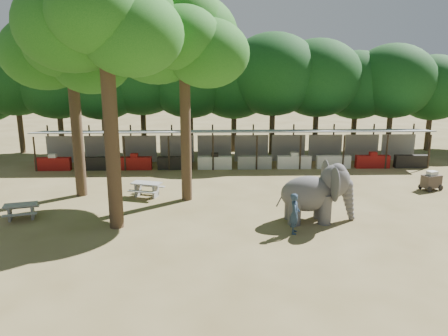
{
  "coord_description": "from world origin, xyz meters",
  "views": [
    {
      "loc": [
        -1.7,
        -16.92,
        7.37
      ],
      "look_at": [
        -1.0,
        5.0,
        2.0
      ],
      "focal_mm": 35.0,
      "sensor_mm": 36.0,
      "label": 1
    }
  ],
  "objects_px": {
    "yard_tree_left": "(69,45)",
    "cart_back": "(431,181)",
    "yard_tree_back": "(181,38)",
    "elephant": "(317,193)",
    "picnic_table_far": "(147,187)",
    "yard_tree_center": "(102,16)",
    "picnic_table_near": "(21,209)",
    "handler": "(295,213)"
  },
  "relations": [
    {
      "from": "yard_tree_left",
      "to": "cart_back",
      "type": "xyz_separation_m",
      "value": [
        20.4,
        0.18,
        -7.64
      ]
    },
    {
      "from": "yard_tree_back",
      "to": "elephant",
      "type": "xyz_separation_m",
      "value": [
        6.43,
        -3.71,
        -7.15
      ]
    },
    {
      "from": "picnic_table_far",
      "to": "cart_back",
      "type": "distance_m",
      "value": 16.56
    },
    {
      "from": "yard_tree_center",
      "to": "cart_back",
      "type": "distance_m",
      "value": 20.11
    },
    {
      "from": "elephant",
      "to": "yard_tree_center",
      "type": "bearing_deg",
      "value": -179.98
    },
    {
      "from": "picnic_table_far",
      "to": "cart_back",
      "type": "relative_size",
      "value": 1.48
    },
    {
      "from": "elephant",
      "to": "picnic_table_near",
      "type": "relative_size",
      "value": 2.01
    },
    {
      "from": "picnic_table_near",
      "to": "picnic_table_far",
      "type": "relative_size",
      "value": 0.91
    },
    {
      "from": "yard_tree_center",
      "to": "handler",
      "type": "height_order",
      "value": "yard_tree_center"
    },
    {
      "from": "yard_tree_left",
      "to": "picnic_table_far",
      "type": "distance_m",
      "value": 8.61
    },
    {
      "from": "elephant",
      "to": "cart_back",
      "type": "relative_size",
      "value": 2.69
    },
    {
      "from": "yard_tree_center",
      "to": "picnic_table_far",
      "type": "bearing_deg",
      "value": 78.85
    },
    {
      "from": "elephant",
      "to": "picnic_table_far",
      "type": "relative_size",
      "value": 1.82
    },
    {
      "from": "yard_tree_back",
      "to": "cart_back",
      "type": "distance_m",
      "value": 16.51
    },
    {
      "from": "yard_tree_center",
      "to": "cart_back",
      "type": "relative_size",
      "value": 8.92
    },
    {
      "from": "picnic_table_far",
      "to": "picnic_table_near",
      "type": "bearing_deg",
      "value": -130.27
    },
    {
      "from": "cart_back",
      "to": "yard_tree_back",
      "type": "bearing_deg",
      "value": 165.09
    },
    {
      "from": "yard_tree_left",
      "to": "yard_tree_center",
      "type": "height_order",
      "value": "yard_tree_center"
    },
    {
      "from": "yard_tree_left",
      "to": "picnic_table_near",
      "type": "relative_size",
      "value": 6.09
    },
    {
      "from": "yard_tree_center",
      "to": "picnic_table_near",
      "type": "height_order",
      "value": "yard_tree_center"
    },
    {
      "from": "yard_tree_left",
      "to": "elephant",
      "type": "distance_m",
      "value": 14.94
    },
    {
      "from": "picnic_table_far",
      "to": "handler",
      "type": "bearing_deg",
      "value": -19.83
    },
    {
      "from": "yard_tree_center",
      "to": "picnic_table_far",
      "type": "height_order",
      "value": "yard_tree_center"
    },
    {
      "from": "yard_tree_center",
      "to": "cart_back",
      "type": "bearing_deg",
      "value": 16.58
    },
    {
      "from": "yard_tree_back",
      "to": "picnic_table_near",
      "type": "height_order",
      "value": "yard_tree_back"
    },
    {
      "from": "elephant",
      "to": "picnic_table_far",
      "type": "distance_m",
      "value": 9.54
    },
    {
      "from": "yard_tree_center",
      "to": "yard_tree_back",
      "type": "height_order",
      "value": "yard_tree_center"
    },
    {
      "from": "yard_tree_back",
      "to": "picnic_table_far",
      "type": "relative_size",
      "value": 5.7
    },
    {
      "from": "picnic_table_near",
      "to": "picnic_table_far",
      "type": "height_order",
      "value": "picnic_table_far"
    },
    {
      "from": "yard_tree_left",
      "to": "handler",
      "type": "distance_m",
      "value": 14.65
    },
    {
      "from": "yard_tree_back",
      "to": "picnic_table_far",
      "type": "bearing_deg",
      "value": 169.9
    },
    {
      "from": "yard_tree_back",
      "to": "picnic_table_near",
      "type": "bearing_deg",
      "value": -158.21
    },
    {
      "from": "picnic_table_near",
      "to": "cart_back",
      "type": "height_order",
      "value": "cart_back"
    },
    {
      "from": "handler",
      "to": "picnic_table_far",
      "type": "bearing_deg",
      "value": 63.27
    },
    {
      "from": "yard_tree_center",
      "to": "yard_tree_back",
      "type": "distance_m",
      "value": 5.04
    },
    {
      "from": "picnic_table_near",
      "to": "cart_back",
      "type": "distance_m",
      "value": 22.44
    },
    {
      "from": "yard_tree_left",
      "to": "picnic_table_near",
      "type": "xyz_separation_m",
      "value": [
        -1.64,
        -4.05,
        -7.71
      ]
    },
    {
      "from": "yard_tree_back",
      "to": "handler",
      "type": "xyz_separation_m",
      "value": [
        5.1,
        -5.19,
        -7.63
      ]
    },
    {
      "from": "picnic_table_near",
      "to": "picnic_table_far",
      "type": "bearing_deg",
      "value": 16.91
    },
    {
      "from": "yard_tree_left",
      "to": "elephant",
      "type": "height_order",
      "value": "yard_tree_left"
    },
    {
      "from": "yard_tree_left",
      "to": "cart_back",
      "type": "height_order",
      "value": "yard_tree_left"
    },
    {
      "from": "yard_tree_back",
      "to": "picnic_table_near",
      "type": "distance_m",
      "value": 11.51
    }
  ]
}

